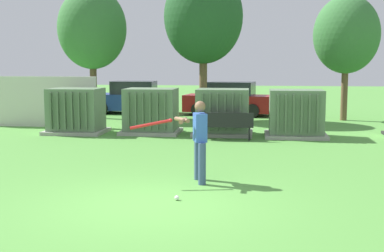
% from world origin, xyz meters
% --- Properties ---
extents(ground_plane, '(96.00, 96.00, 0.00)m').
position_xyz_m(ground_plane, '(0.00, 0.00, 0.00)').
color(ground_plane, '#51933D').
extents(fence_panel, '(4.80, 0.12, 2.00)m').
position_xyz_m(fence_panel, '(-6.83, 10.50, 1.00)').
color(fence_panel, beige).
rests_on(fence_panel, ground).
extents(transformer_west, '(2.10, 1.70, 1.62)m').
position_xyz_m(transformer_west, '(-4.66, 8.90, 0.79)').
color(transformer_west, '#9E9B93').
rests_on(transformer_west, ground).
extents(transformer_mid_west, '(2.10, 1.70, 1.62)m').
position_xyz_m(transformer_mid_west, '(-1.96, 9.16, 0.79)').
color(transformer_mid_west, '#9E9B93').
rests_on(transformer_mid_west, ground).
extents(transformer_mid_east, '(2.10, 1.70, 1.62)m').
position_xyz_m(transformer_mid_east, '(0.62, 9.14, 0.79)').
color(transformer_mid_east, '#9E9B93').
rests_on(transformer_mid_east, ground).
extents(transformer_east, '(2.10, 1.70, 1.62)m').
position_xyz_m(transformer_east, '(3.15, 8.93, 0.79)').
color(transformer_east, '#9E9B93').
rests_on(transformer_east, ground).
extents(park_bench, '(1.80, 0.42, 0.92)m').
position_xyz_m(park_bench, '(0.82, 7.92, 0.54)').
color(park_bench, black).
rests_on(park_bench, ground).
extents(batter, '(1.60, 0.78, 1.74)m').
position_xyz_m(batter, '(0.58, 1.84, 0.98)').
color(batter, '#384C75').
rests_on(batter, ground).
extents(sports_ball, '(0.09, 0.09, 0.09)m').
position_xyz_m(sports_ball, '(0.38, 0.34, 0.04)').
color(sports_ball, white).
rests_on(sports_ball, ground).
extents(tree_left, '(3.09, 3.09, 5.91)m').
position_xyz_m(tree_left, '(-5.63, 13.87, 4.06)').
color(tree_left, brown).
rests_on(tree_left, ground).
extents(tree_center_left, '(3.43, 3.43, 6.56)m').
position_xyz_m(tree_center_left, '(-0.56, 13.69, 4.50)').
color(tree_center_left, brown).
rests_on(tree_center_left, ground).
extents(tree_center_right, '(2.84, 2.84, 5.44)m').
position_xyz_m(tree_center_right, '(5.62, 14.37, 3.73)').
color(tree_center_right, brown).
rests_on(tree_center_right, ground).
extents(parked_car_leftmost, '(4.23, 1.98, 1.62)m').
position_xyz_m(parked_car_leftmost, '(-4.44, 16.26, 0.75)').
color(parked_car_leftmost, navy).
rests_on(parked_car_leftmost, ground).
extents(parked_car_left_of_center, '(4.40, 2.37, 1.62)m').
position_xyz_m(parked_car_left_of_center, '(0.47, 15.90, 0.75)').
color(parked_car_left_of_center, maroon).
rests_on(parked_car_left_of_center, ground).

